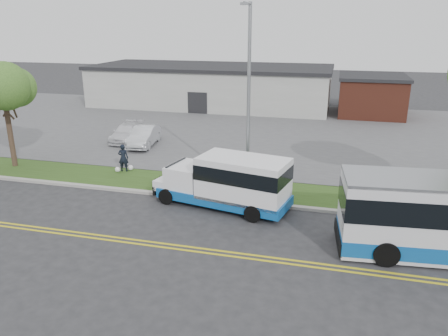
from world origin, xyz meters
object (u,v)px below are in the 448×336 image
(streetlight_near, at_px, (248,94))
(shuttle_bus, at_px, (230,181))
(tree_west, at_px, (2,85))
(parked_car_b, at_px, (127,133))
(pedestrian, at_px, (123,158))
(parked_car_a, at_px, (144,136))

(streetlight_near, bearing_deg, shuttle_bus, -98.88)
(tree_west, xyz_separation_m, parked_car_b, (4.01, 7.46, -4.41))
(pedestrian, distance_m, parked_car_a, 5.85)
(streetlight_near, relative_size, parked_car_a, 2.20)
(tree_west, xyz_separation_m, pedestrian, (7.16, 0.75, -4.18))
(shuttle_bus, distance_m, parked_car_b, 14.75)
(parked_car_b, bearing_deg, streetlight_near, -43.61)
(streetlight_near, height_order, pedestrian, streetlight_near)
(pedestrian, height_order, parked_car_b, pedestrian)
(shuttle_bus, relative_size, parked_car_a, 1.65)
(pedestrian, xyz_separation_m, parked_car_a, (-1.26, 5.71, -0.13))
(tree_west, bearing_deg, parked_car_a, 47.58)
(shuttle_bus, distance_m, parked_car_a, 12.70)
(shuttle_bus, bearing_deg, pedestrian, 166.77)
(streetlight_near, height_order, parked_car_a, streetlight_near)
(shuttle_bus, xyz_separation_m, parked_car_b, (-10.64, 10.19, -0.68))
(streetlight_near, xyz_separation_m, shuttle_bus, (-0.35, -2.26, -3.83))
(pedestrian, bearing_deg, parked_car_a, -88.45)
(tree_west, xyz_separation_m, streetlight_near, (15.00, -0.47, 0.11))
(tree_west, height_order, shuttle_bus, tree_west)
(parked_car_a, xyz_separation_m, parked_car_b, (-1.89, 1.00, -0.09))
(pedestrian, distance_m, parked_car_b, 7.42)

